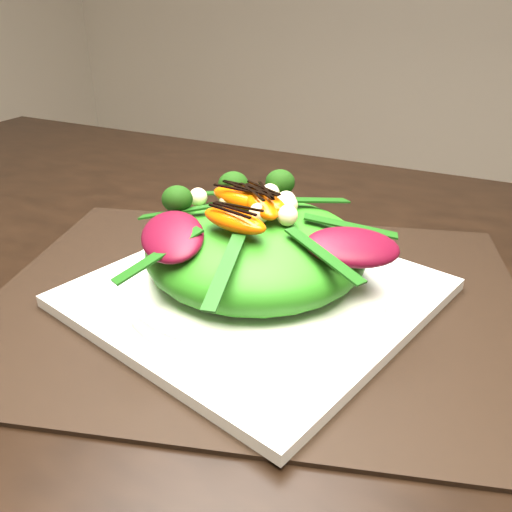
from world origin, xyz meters
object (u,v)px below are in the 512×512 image
at_px(plate_base, 256,292).
at_px(dining_table, 264,315).
at_px(orange_segment, 241,199).
at_px(placemat, 256,299).
at_px(lettuce_mound, 256,250).
at_px(salad_bowl, 256,279).

bearing_deg(plate_base, dining_table, 68.33).
bearing_deg(orange_segment, placemat, -29.52).
height_order(plate_base, orange_segment, orange_segment).
height_order(placemat, lettuce_mound, lettuce_mound).
distance_m(placemat, plate_base, 0.01).
distance_m(placemat, lettuce_mound, 0.05).
bearing_deg(placemat, plate_base, 0.00).
bearing_deg(placemat, orange_segment, 150.48).
bearing_deg(dining_table, lettuce_mound, -111.67).
height_order(salad_bowl, lettuce_mound, lettuce_mound).
bearing_deg(lettuce_mound, plate_base, -135.00).
relative_size(dining_table, orange_segment, 26.49).
relative_size(placemat, lettuce_mound, 2.49).
height_order(salad_bowl, orange_segment, orange_segment).
relative_size(placemat, orange_segment, 8.05).
bearing_deg(orange_segment, dining_table, -3.55).
distance_m(dining_table, placemat, 0.02).
relative_size(salad_bowl, lettuce_mound, 1.21).
bearing_deg(placemat, dining_table, 68.33).
xyz_separation_m(placemat, salad_bowl, (0.00, 0.00, 0.02)).
relative_size(plate_base, orange_segment, 4.62).
xyz_separation_m(placemat, plate_base, (0.00, 0.00, 0.01)).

